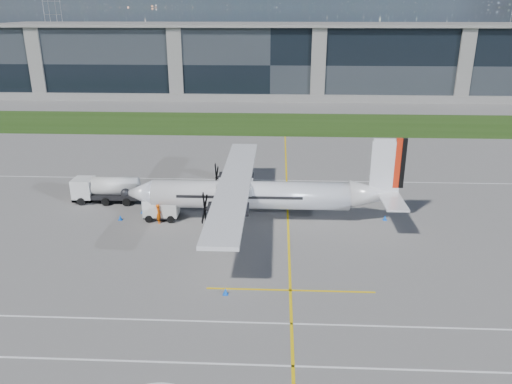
# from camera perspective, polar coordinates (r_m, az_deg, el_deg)

# --- Properties ---
(ground) EXTENTS (400.00, 400.00, 0.00)m
(ground) POSITION_cam_1_polar(r_m,az_deg,el_deg) (79.17, 1.15, 6.55)
(ground) COLOR #63605E
(ground) RESTS_ON ground
(grass_strip) EXTENTS (400.00, 18.00, 0.04)m
(grass_strip) POSITION_cam_1_polar(r_m,az_deg,el_deg) (86.95, 1.30, 7.81)
(grass_strip) COLOR #224011
(grass_strip) RESTS_ON ground
(terminal_building) EXTENTS (120.00, 20.00, 15.00)m
(terminal_building) POSITION_cam_1_polar(r_m,az_deg,el_deg) (117.43, 1.74, 14.78)
(terminal_building) COLOR black
(terminal_building) RESTS_ON ground
(tree_line) EXTENTS (400.00, 6.00, 6.00)m
(tree_line) POSITION_cam_1_polar(r_m,az_deg,el_deg) (177.58, 2.08, 15.20)
(tree_line) COLOR black
(tree_line) RESTS_ON ground
(pylon_west) EXTENTS (9.00, 4.60, 30.00)m
(pylon_west) POSITION_cam_1_polar(r_m,az_deg,el_deg) (204.09, -22.14, 17.86)
(pylon_west) COLOR gray
(pylon_west) RESTS_ON ground
(yellow_taxiway_centerline) EXTENTS (0.20, 70.00, 0.01)m
(yellow_taxiway_centerline) POSITION_cam_1_polar(r_m,az_deg,el_deg) (50.52, 3.62, -1.63)
(yellow_taxiway_centerline) COLOR yellow
(yellow_taxiway_centerline) RESTS_ON ground
(white_lane_line) EXTENTS (90.00, 0.15, 0.01)m
(white_lane_line) POSITION_cam_1_polar(r_m,az_deg,el_deg) (29.71, -1.89, -19.10)
(white_lane_line) COLOR white
(white_lane_line) RESTS_ON ground
(turboprop_aircraft) EXTENTS (25.93, 26.89, 8.07)m
(turboprop_aircraft) POSITION_cam_1_polar(r_m,az_deg,el_deg) (45.82, 0.56, 1.44)
(turboprop_aircraft) COLOR silver
(turboprop_aircraft) RESTS_ON ground
(fuel_tanker_truck) EXTENTS (7.14, 2.32, 2.68)m
(fuel_tanker_truck) POSITION_cam_1_polar(r_m,az_deg,el_deg) (53.49, -17.21, 0.26)
(fuel_tanker_truck) COLOR silver
(fuel_tanker_truck) RESTS_ON ground
(baggage_tug) EXTENTS (3.42, 2.05, 2.05)m
(baggage_tug) POSITION_cam_1_polar(r_m,az_deg,el_deg) (47.98, -10.76, -1.88)
(baggage_tug) COLOR white
(baggage_tug) RESTS_ON ground
(ground_crew_person) EXTENTS (0.70, 0.92, 2.12)m
(ground_crew_person) POSITION_cam_1_polar(r_m,az_deg,el_deg) (47.05, -11.07, -2.30)
(ground_crew_person) COLOR #F25907
(ground_crew_person) RESTS_ON ground
(safety_cone_portwing) EXTENTS (0.36, 0.36, 0.50)m
(safety_cone_portwing) POSITION_cam_1_polar(r_m,az_deg,el_deg) (35.58, -3.51, -11.26)
(safety_cone_portwing) COLOR blue
(safety_cone_portwing) RESTS_ON ground
(safety_cone_fwd) EXTENTS (0.36, 0.36, 0.50)m
(safety_cone_fwd) POSITION_cam_1_polar(r_m,az_deg,el_deg) (48.84, -15.25, -2.83)
(safety_cone_fwd) COLOR blue
(safety_cone_fwd) RESTS_ON ground
(safety_cone_nose_stbd) EXTENTS (0.36, 0.36, 0.50)m
(safety_cone_nose_stbd) POSITION_cam_1_polar(r_m,az_deg,el_deg) (49.98, -12.81, -2.07)
(safety_cone_nose_stbd) COLOR blue
(safety_cone_nose_stbd) RESTS_ON ground
(safety_cone_tail) EXTENTS (0.36, 0.36, 0.50)m
(safety_cone_tail) POSITION_cam_1_polar(r_m,az_deg,el_deg) (48.64, 14.52, -2.86)
(safety_cone_tail) COLOR blue
(safety_cone_tail) RESTS_ON ground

